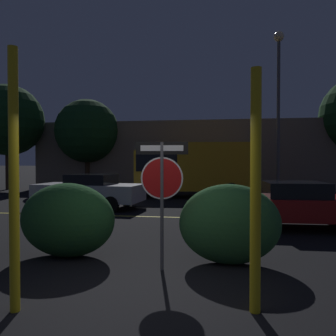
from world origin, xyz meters
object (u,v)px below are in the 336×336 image
object	(u,v)px
stop_sign	(162,179)
passing_car_2	(298,204)
passing_car_1	(89,191)
street_lamp	(278,87)
hedge_bush_2	(229,224)
tree_0	(87,131)
yellow_pole_right	(256,191)
delivery_truck	(193,168)
yellow_pole_left	(14,180)
hedge_bush_1	(67,220)
tree_1	(7,120)

from	to	relation	value
stop_sign	passing_car_2	distance (m)	5.29
passing_car_1	passing_car_2	bearing A→B (deg)	-105.94
passing_car_2	street_lamp	distance (m)	8.91
hedge_bush_2	tree_0	xyz separation A→B (m)	(-8.92, 15.22, 3.22)
street_lamp	tree_0	size ratio (longest dim) A/B	1.37
yellow_pole_right	tree_0	bearing A→B (deg)	118.14
stop_sign	delivery_truck	bearing A→B (deg)	85.90
yellow_pole_right	passing_car_1	world-z (taller)	yellow_pole_right
yellow_pole_left	delivery_truck	world-z (taller)	yellow_pole_left
passing_car_1	hedge_bush_1	bearing A→B (deg)	-155.81
tree_0	hedge_bush_2	bearing A→B (deg)	-59.62
hedge_bush_1	tree_1	distance (m)	18.39
passing_car_1	delivery_truck	size ratio (longest dim) A/B	0.73
yellow_pole_right	delivery_truck	size ratio (longest dim) A/B	0.49
stop_sign	hedge_bush_1	xyz separation A→B (m)	(-1.99, 0.51, -0.86)
delivery_truck	tree_1	xyz separation A→B (m)	(-12.70, 3.03, 3.10)
tree_1	tree_0	bearing A→B (deg)	10.70
street_lamp	yellow_pole_left	bearing A→B (deg)	-112.96
passing_car_1	street_lamp	size ratio (longest dim) A/B	0.54
passing_car_2	stop_sign	bearing A→B (deg)	-39.58
yellow_pole_right	street_lamp	size ratio (longest dim) A/B	0.36
stop_sign	passing_car_2	xyz separation A→B (m)	(3.24, 4.08, -0.92)
hedge_bush_1	delivery_truck	distance (m)	11.35
stop_sign	yellow_pole_right	bearing A→B (deg)	-50.35
tree_1	yellow_pole_left	bearing A→B (deg)	-55.48
yellow_pole_right	stop_sign	bearing A→B (deg)	135.08
street_lamp	tree_0	distance (m)	12.64
hedge_bush_1	passing_car_2	distance (m)	6.33
hedge_bush_1	tree_0	bearing A→B (deg)	110.74
passing_car_1	yellow_pole_right	bearing A→B (deg)	-140.74
hedge_bush_2	tree_0	size ratio (longest dim) A/B	0.31
yellow_pole_right	passing_car_1	distance (m)	10.16
passing_car_2	delivery_truck	xyz separation A→B (m)	(-3.52, 7.62, 0.89)
tree_0	hedge_bush_1	bearing A→B (deg)	-69.26
stop_sign	yellow_pole_left	xyz separation A→B (m)	(-1.59, -1.83, 0.07)
yellow_pole_right	hedge_bush_2	bearing A→B (deg)	97.12
yellow_pole_left	tree_1	xyz separation A→B (m)	(-11.39, 16.56, 3.01)
yellow_pole_right	tree_0	world-z (taller)	tree_0
yellow_pole_left	hedge_bush_1	world-z (taller)	yellow_pole_left
tree_0	tree_1	size ratio (longest dim) A/B	0.87
yellow_pole_left	tree_1	world-z (taller)	tree_1
yellow_pole_left	tree_0	size ratio (longest dim) A/B	0.54
yellow_pole_left	yellow_pole_right	distance (m)	3.03
hedge_bush_2	delivery_truck	distance (m)	11.33
stop_sign	yellow_pole_left	bearing A→B (deg)	-136.35
yellow_pole_left	street_lamp	world-z (taller)	street_lamp
street_lamp	passing_car_2	bearing A→B (deg)	-96.17
stop_sign	yellow_pole_left	size ratio (longest dim) A/B	0.67
tree_0	tree_1	bearing A→B (deg)	-169.30
delivery_truck	tree_0	world-z (taller)	tree_0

